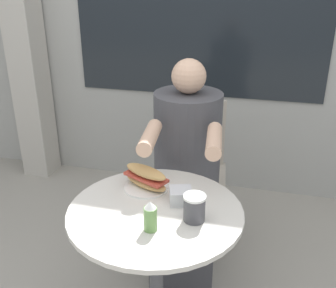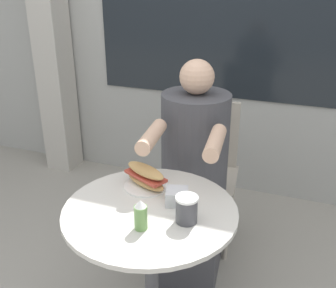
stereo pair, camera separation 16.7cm
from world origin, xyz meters
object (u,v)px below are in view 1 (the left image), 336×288
diner_chair (195,157)px  condiment_bottle (150,216)px  drink_cup (194,208)px  cafe_table (156,247)px  sandwich_on_plate (146,179)px  seated_diner (186,185)px

diner_chair → condiment_bottle: bearing=84.5°
drink_cup → cafe_table: bearing=168.9°
diner_chair → sandwich_on_plate: 0.77m
diner_chair → seated_diner: (0.02, -0.35, -0.00)m
seated_diner → sandwich_on_plate: (-0.10, -0.39, 0.23)m
diner_chair → condiment_bottle: size_ratio=7.22×
cafe_table → drink_cup: drink_cup is taller
diner_chair → condiment_bottle: diner_chair is taller
cafe_table → condiment_bottle: size_ratio=5.86×
cafe_table → seated_diner: 0.54m
seated_diner → condiment_bottle: seated_diner is taller
seated_diner → sandwich_on_plate: size_ratio=5.21×
diner_chair → sandwich_on_plate: size_ratio=3.80×
diner_chair → drink_cup: size_ratio=8.14×
seated_diner → sandwich_on_plate: 0.46m
sandwich_on_plate → cafe_table: bearing=-60.7°
sandwich_on_plate → condiment_bottle: size_ratio=1.90×
cafe_table → diner_chair: size_ratio=0.81×
sandwich_on_plate → drink_cup: 0.31m
seated_diner → sandwich_on_plate: bearing=68.9°
cafe_table → seated_diner: size_ratio=0.59×
diner_chair → drink_cup: diner_chair is taller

